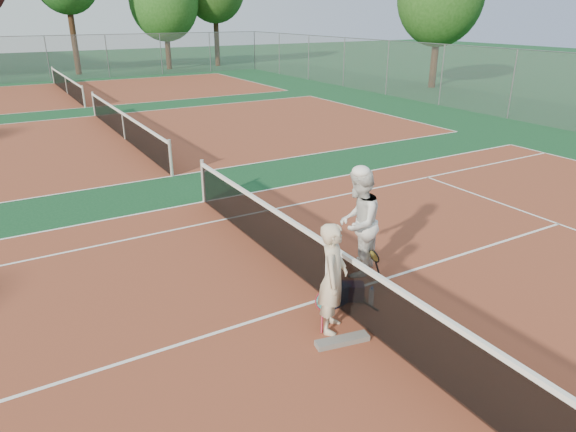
{
  "coord_description": "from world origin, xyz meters",
  "views": [
    {
      "loc": [
        -4.38,
        -6.17,
        4.5
      ],
      "look_at": [
        0.0,
        1.29,
        1.05
      ],
      "focal_mm": 32.0,
      "sensor_mm": 36.0,
      "label": 1
    }
  ],
  "objects_px": {
    "racket_spare": "(358,298)",
    "water_bottle": "(371,297)",
    "player_b": "(358,223)",
    "sports_bag_purple": "(353,292)",
    "player_a": "(333,278)",
    "racket_red": "(323,310)",
    "racket_black_held": "(374,264)",
    "sports_bag_navy": "(337,294)",
    "net_main": "(327,271)"
  },
  "relations": [
    {
      "from": "player_a",
      "to": "racket_spare",
      "type": "bearing_deg",
      "value": -18.77
    },
    {
      "from": "player_b",
      "to": "sports_bag_purple",
      "type": "distance_m",
      "value": 1.29
    },
    {
      "from": "racket_red",
      "to": "sports_bag_purple",
      "type": "distance_m",
      "value": 0.95
    },
    {
      "from": "racket_red",
      "to": "sports_bag_navy",
      "type": "relative_size",
      "value": 1.38
    },
    {
      "from": "player_a",
      "to": "racket_spare",
      "type": "height_order",
      "value": "player_a"
    },
    {
      "from": "net_main",
      "to": "racket_red",
      "type": "bearing_deg",
      "value": -129.13
    },
    {
      "from": "net_main",
      "to": "water_bottle",
      "type": "bearing_deg",
      "value": -48.06
    },
    {
      "from": "sports_bag_navy",
      "to": "sports_bag_purple",
      "type": "bearing_deg",
      "value": -8.54
    },
    {
      "from": "player_a",
      "to": "racket_red",
      "type": "relative_size",
      "value": 3.21
    },
    {
      "from": "sports_bag_navy",
      "to": "racket_red",
      "type": "bearing_deg",
      "value": -144.09
    },
    {
      "from": "racket_red",
      "to": "player_a",
      "type": "bearing_deg",
      "value": -116.59
    },
    {
      "from": "net_main",
      "to": "racket_red",
      "type": "distance_m",
      "value": 0.85
    },
    {
      "from": "sports_bag_purple",
      "to": "player_a",
      "type": "bearing_deg",
      "value": -146.96
    },
    {
      "from": "player_b",
      "to": "sports_bag_navy",
      "type": "bearing_deg",
      "value": -0.48
    },
    {
      "from": "player_a",
      "to": "racket_spare",
      "type": "distance_m",
      "value": 1.31
    },
    {
      "from": "sports_bag_navy",
      "to": "sports_bag_purple",
      "type": "xyz_separation_m",
      "value": [
        0.29,
        -0.04,
        -0.01
      ]
    },
    {
      "from": "racket_red",
      "to": "racket_spare",
      "type": "xyz_separation_m",
      "value": [
        0.95,
        0.33,
        -0.26
      ]
    },
    {
      "from": "net_main",
      "to": "racket_spare",
      "type": "xyz_separation_m",
      "value": [
        0.44,
        -0.3,
        -0.49
      ]
    },
    {
      "from": "racket_spare",
      "to": "water_bottle",
      "type": "xyz_separation_m",
      "value": [
        0.06,
        -0.26,
        0.14
      ]
    },
    {
      "from": "player_b",
      "to": "player_a",
      "type": "bearing_deg",
      "value": 3.69
    },
    {
      "from": "racket_red",
      "to": "water_bottle",
      "type": "height_order",
      "value": "racket_red"
    },
    {
      "from": "player_a",
      "to": "racket_spare",
      "type": "relative_size",
      "value": 2.89
    },
    {
      "from": "racket_red",
      "to": "water_bottle",
      "type": "relative_size",
      "value": 1.8
    },
    {
      "from": "net_main",
      "to": "water_bottle",
      "type": "distance_m",
      "value": 0.83
    },
    {
      "from": "sports_bag_purple",
      "to": "player_b",
      "type": "bearing_deg",
      "value": 49.45
    },
    {
      "from": "racket_red",
      "to": "racket_spare",
      "type": "bearing_deg",
      "value": -33.91
    },
    {
      "from": "player_a",
      "to": "sports_bag_navy",
      "type": "height_order",
      "value": "player_a"
    },
    {
      "from": "player_b",
      "to": "racket_black_held",
      "type": "xyz_separation_m",
      "value": [
        0.13,
        -0.34,
        -0.71
      ]
    },
    {
      "from": "racket_spare",
      "to": "sports_bag_purple",
      "type": "height_order",
      "value": "sports_bag_purple"
    },
    {
      "from": "net_main",
      "to": "sports_bag_navy",
      "type": "height_order",
      "value": "net_main"
    },
    {
      "from": "player_a",
      "to": "racket_spare",
      "type": "xyz_separation_m",
      "value": [
        0.88,
        0.47,
        -0.85
      ]
    },
    {
      "from": "net_main",
      "to": "player_a",
      "type": "relative_size",
      "value": 6.34
    },
    {
      "from": "player_a",
      "to": "water_bottle",
      "type": "distance_m",
      "value": 1.2
    },
    {
      "from": "water_bottle",
      "to": "sports_bag_navy",
      "type": "bearing_deg",
      "value": 141.43
    },
    {
      "from": "racket_black_held",
      "to": "racket_spare",
      "type": "xyz_separation_m",
      "value": [
        -0.68,
        -0.45,
        -0.27
      ]
    },
    {
      "from": "racket_black_held",
      "to": "player_a",
      "type": "bearing_deg",
      "value": 25.16
    },
    {
      "from": "racket_spare",
      "to": "sports_bag_navy",
      "type": "height_order",
      "value": "sports_bag_navy"
    },
    {
      "from": "net_main",
      "to": "racket_red",
      "type": "xyz_separation_m",
      "value": [
        -0.51,
        -0.63,
        -0.24
      ]
    },
    {
      "from": "player_b",
      "to": "water_bottle",
      "type": "xyz_separation_m",
      "value": [
        -0.49,
        -1.04,
        -0.84
      ]
    },
    {
      "from": "racket_black_held",
      "to": "racket_spare",
      "type": "bearing_deg",
      "value": 27.99
    },
    {
      "from": "net_main",
      "to": "racket_red",
      "type": "height_order",
      "value": "net_main"
    },
    {
      "from": "player_a",
      "to": "racket_red",
      "type": "xyz_separation_m",
      "value": [
        -0.07,
        0.14,
        -0.6
      ]
    },
    {
      "from": "racket_red",
      "to": "racket_black_held",
      "type": "height_order",
      "value": "racket_black_held"
    },
    {
      "from": "player_a",
      "to": "racket_black_held",
      "type": "relative_size",
      "value": 3.04
    },
    {
      "from": "player_b",
      "to": "racket_black_held",
      "type": "relative_size",
      "value": 3.49
    },
    {
      "from": "sports_bag_purple",
      "to": "water_bottle",
      "type": "relative_size",
      "value": 1.19
    },
    {
      "from": "racket_red",
      "to": "sports_bag_navy",
      "type": "xyz_separation_m",
      "value": [
        0.58,
        0.42,
        -0.12
      ]
    },
    {
      "from": "sports_bag_navy",
      "to": "player_a",
      "type": "bearing_deg",
      "value": -132.29
    },
    {
      "from": "net_main",
      "to": "player_b",
      "type": "distance_m",
      "value": 1.2
    },
    {
      "from": "racket_black_held",
      "to": "player_b",
      "type": "bearing_deg",
      "value": -74.57
    }
  ]
}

